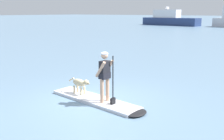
{
  "coord_description": "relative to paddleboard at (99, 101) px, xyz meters",
  "views": [
    {
      "loc": [
        5.47,
        -6.31,
        2.96
      ],
      "look_at": [
        0.0,
        1.0,
        0.9
      ],
      "focal_mm": 41.55,
      "sensor_mm": 36.0,
      "label": 1
    }
  ],
  "objects": [
    {
      "name": "ground_plane",
      "position": [
        -0.23,
        0.02,
        -0.05
      ],
      "size": [
        400.0,
        400.0,
        0.0
      ],
      "primitive_type": "plane",
      "color": "slate"
    },
    {
      "name": "paddleboard",
      "position": [
        0.0,
        0.0,
        0.0
      ],
      "size": [
        3.82,
        1.08,
        0.1
      ],
      "color": "silver",
      "rests_on": "ground_plane"
    },
    {
      "name": "person_paddler",
      "position": [
        0.27,
        -0.02,
        0.99
      ],
      "size": [
        0.62,
        0.5,
        1.63
      ],
      "color": "tan",
      "rests_on": "paddleboard"
    },
    {
      "name": "dog",
      "position": [
        -0.93,
        0.08,
        0.44
      ],
      "size": [
        1.07,
        0.27,
        0.58
      ],
      "color": "#CCB78C",
      "rests_on": "paddleboard"
    },
    {
      "name": "moored_boat_far_port",
      "position": [
        -19.49,
        47.95,
        1.23
      ],
      "size": [
        13.12,
        4.43,
        4.03
      ],
      "color": "navy",
      "rests_on": "ground_plane"
    }
  ]
}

